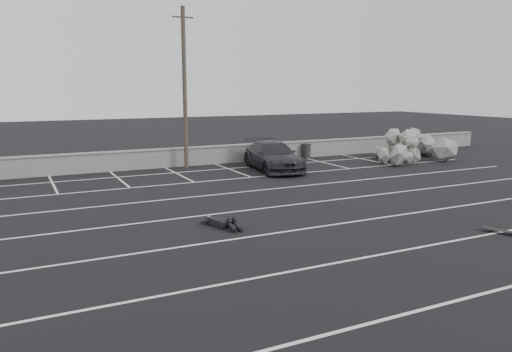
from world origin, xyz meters
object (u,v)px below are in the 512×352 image
trash_bin (306,151)px  car_right (273,156)px  riprap_pile (414,150)px  skateboard (501,231)px  utility_pole (185,88)px  person (217,218)px

trash_bin → car_right: bearing=-142.5°
riprap_pile → skateboard: bearing=-124.8°
utility_pole → person: 12.59m
utility_pole → car_right: bearing=-34.3°
utility_pole → person: (-2.85, -11.54, -4.15)m
utility_pole → skateboard: utility_pole is taller
trash_bin → skateboard: 17.05m
car_right → trash_bin: bearing=45.9°
riprap_pile → skateboard: riprap_pile is taller
utility_pole → trash_bin: (8.04, 0.40, -3.90)m
car_right → skateboard: (0.57, -13.57, -0.68)m
car_right → person: car_right is taller
skateboard → person: bearing=123.2°
riprap_pile → trash_bin: bearing=149.0°
trash_bin → riprap_pile: 6.67m
riprap_pile → utility_pole: bearing=167.5°
trash_bin → skateboard: (-3.49, -16.69, -0.38)m
trash_bin → riprap_pile: bearing=-31.0°
utility_pole → trash_bin: utility_pole is taller
car_right → riprap_pile: size_ratio=0.84×
car_right → trash_bin: car_right is taller
person → trash_bin: bearing=34.1°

